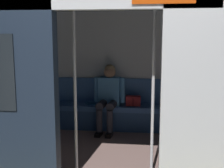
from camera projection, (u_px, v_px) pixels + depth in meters
The scene contains 7 objects.
train_car at pixel (114, 49), 4.04m from camera, with size 6.40×2.80×2.23m.
bench_seat at pixel (125, 111), 5.25m from camera, with size 2.78×0.44×0.44m.
person_seated at pixel (109, 94), 5.18m from camera, with size 0.55×0.70×1.17m.
handbag at pixel (133, 101), 5.23m from camera, with size 0.26×0.15×0.17m.
book at pixel (90, 103), 5.36m from camera, with size 0.15×0.22×0.03m, color #26598C.
grab_pole_door at pixel (75, 90), 3.45m from camera, with size 0.04×0.04×2.09m, color silver.
grab_pole_far at pixel (153, 91), 3.35m from camera, with size 0.04×0.04×2.09m, color silver.
Camera 1 is at (-0.38, 2.80, 1.66)m, focal length 47.18 mm.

